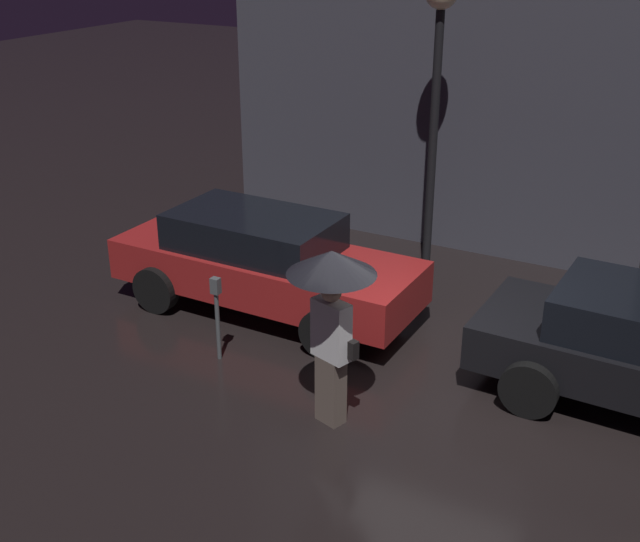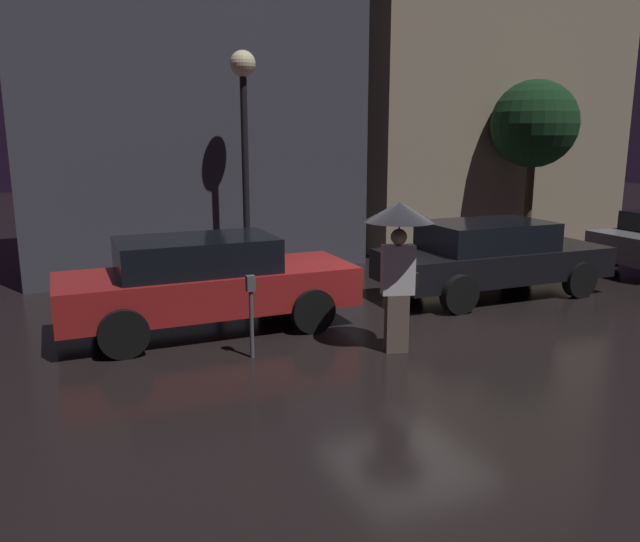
# 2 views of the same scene
# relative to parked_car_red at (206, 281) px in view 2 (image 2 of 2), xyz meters

# --- Properties ---
(ground_plane) EXTENTS (60.00, 60.00, 0.00)m
(ground_plane) POSITION_rel_parked_car_red_xyz_m (3.04, -1.27, -0.81)
(ground_plane) COLOR black
(building_facade_left) EXTENTS (7.70, 3.00, 9.84)m
(building_facade_left) POSITION_rel_parked_car_red_xyz_m (1.02, 5.23, 4.11)
(building_facade_left) COLOR #3D3D47
(building_facade_left) RESTS_ON ground
(building_facade_right) EXTENTS (8.06, 3.00, 9.53)m
(building_facade_right) POSITION_rel_parked_car_red_xyz_m (9.46, 5.23, 3.96)
(building_facade_right) COLOR gray
(building_facade_right) RESTS_ON ground
(parked_car_red) EXTENTS (4.71, 1.88, 1.52)m
(parked_car_red) POSITION_rel_parked_car_red_xyz_m (0.00, 0.00, 0.00)
(parked_car_red) COLOR maroon
(parked_car_red) RESTS_ON ground
(parked_car_black) EXTENTS (4.61, 1.98, 1.46)m
(parked_car_black) POSITION_rel_parked_car_red_xyz_m (5.67, -0.01, -0.03)
(parked_car_black) COLOR black
(parked_car_black) RESTS_ON ground
(pedestrian_with_umbrella) EXTENTS (1.01, 1.01, 2.19)m
(pedestrian_with_umbrella) POSITION_rel_parked_car_red_xyz_m (2.28, -2.13, 0.86)
(pedestrian_with_umbrella) COLOR #66564C
(pedestrian_with_umbrella) RESTS_ON ground
(parking_meter) EXTENTS (0.12, 0.10, 1.20)m
(parking_meter) POSITION_rel_parked_car_red_xyz_m (0.26, -1.56, -0.06)
(parking_meter) COLOR #4C5154
(parking_meter) RESTS_ON ground
(street_lamp_near) EXTENTS (0.52, 0.52, 4.74)m
(street_lamp_near) POSITION_rel_parked_car_red_xyz_m (1.55, 2.78, 2.79)
(street_lamp_near) COLOR black
(street_lamp_near) RESTS_ON ground
(street_tree) EXTENTS (2.18, 2.18, 4.47)m
(street_tree) POSITION_rel_parked_car_red_xyz_m (9.17, 2.93, 2.55)
(street_tree) COLOR #473323
(street_tree) RESTS_ON ground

